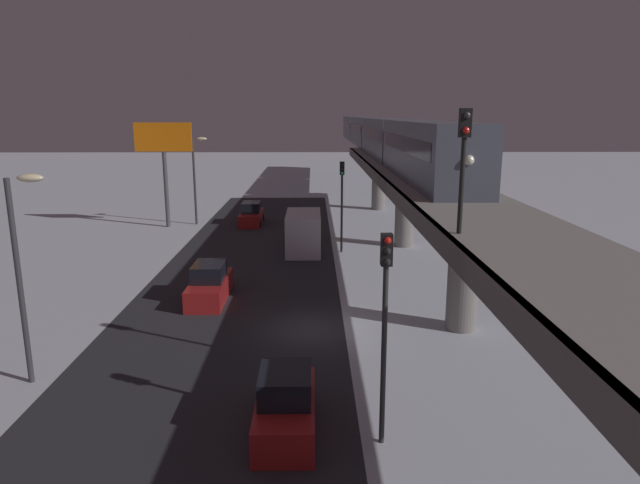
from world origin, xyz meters
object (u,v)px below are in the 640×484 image
object	(u,v)px
box_truck	(304,230)
subway_train	(375,133)
traffic_light_near	(385,310)
commercial_billboard	(164,147)
sedan_red_2	(286,406)
traffic_light_mid	(342,194)
rail_signal	(464,149)
sedan_red	(251,215)
sedan_red_3	(210,285)

from	to	relation	value
box_truck	subway_train	bearing A→B (deg)	-109.12
traffic_light_near	commercial_billboard	world-z (taller)	commercial_billboard
sedan_red_2	commercial_billboard	distance (m)	34.80
subway_train	traffic_light_mid	bearing A→B (deg)	78.18
traffic_light_near	commercial_billboard	xyz separation A→B (m)	(14.63, -32.94, 2.63)
sedan_red_2	traffic_light_mid	xyz separation A→B (m)	(-2.90, -22.84, 3.40)
rail_signal	sedan_red	xyz separation A→B (m)	(10.25, -31.16, -7.73)
commercial_billboard	sedan_red	bearing A→B (deg)	-171.36
rail_signal	sedan_red_2	distance (m)	9.80
sedan_red_2	box_truck	xyz separation A→B (m)	(-0.20, -24.00, 0.55)
sedan_red	sedan_red_3	size ratio (longest dim) A/B	1.00
sedan_red_3	box_truck	distance (m)	12.41
sedan_red_3	box_truck	size ratio (longest dim) A/B	0.65
rail_signal	subway_train	bearing A→B (deg)	-92.61
rail_signal	sedan_red_3	xyz separation A→B (m)	(10.25, -10.45, -7.72)
sedan_red	traffic_light_mid	bearing A→B (deg)	125.68
traffic_light_near	sedan_red_3	bearing A→B (deg)	-60.61
traffic_light_mid	commercial_billboard	distance (m)	17.57
box_truck	traffic_light_mid	world-z (taller)	traffic_light_mid
box_truck	commercial_billboard	distance (m)	15.48
traffic_light_mid	traffic_light_near	bearing A→B (deg)	90.00
rail_signal	traffic_light_mid	size ratio (longest dim) A/B	0.62
sedan_red_2	commercial_billboard	bearing A→B (deg)	110.01
subway_train	rail_signal	size ratio (longest dim) A/B	18.52
box_truck	sedan_red	bearing A→B (deg)	-62.66
rail_signal	sedan_red_2	size ratio (longest dim) A/B	0.96
sedan_red	subway_train	bearing A→B (deg)	-135.19
box_truck	traffic_light_near	xyz separation A→B (m)	(-2.70, 24.74, 2.85)
subway_train	commercial_billboard	xyz separation A→B (m)	(19.36, 13.23, -0.74)
sedan_red	box_truck	size ratio (longest dim) A/B	0.65
box_truck	traffic_light_mid	bearing A→B (deg)	156.75
sedan_red_3	sedan_red_2	bearing A→B (deg)	110.10
box_truck	traffic_light_mid	xyz separation A→B (m)	(-2.70, 1.16, 2.85)
sedan_red_2	box_truck	bearing A→B (deg)	89.52
sedan_red_2	rail_signal	bearing A→B (deg)	20.60
sedan_red	box_truck	distance (m)	10.47
rail_signal	sedan_red	distance (m)	33.70
rail_signal	sedan_red_3	size ratio (longest dim) A/B	0.84
subway_train	box_truck	xyz separation A→B (m)	(7.43, 21.43, -6.22)
traffic_light_near	sedan_red	bearing A→B (deg)	-77.57
sedan_red_2	traffic_light_near	size ratio (longest dim) A/B	0.65
traffic_light_near	traffic_light_mid	size ratio (longest dim) A/B	1.00
subway_train	sedan_red_2	bearing A→B (deg)	80.47
rail_signal	box_truck	size ratio (longest dim) A/B	0.54
commercial_billboard	subway_train	bearing A→B (deg)	-145.65
sedan_red_2	sedan_red_3	xyz separation A→B (m)	(4.60, -12.57, 0.00)
rail_signal	sedan_red_3	distance (m)	16.55
subway_train	sedan_red_3	bearing A→B (deg)	69.59
sedan_red	commercial_billboard	size ratio (longest dim) A/B	0.54
rail_signal	sedan_red_3	world-z (taller)	rail_signal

